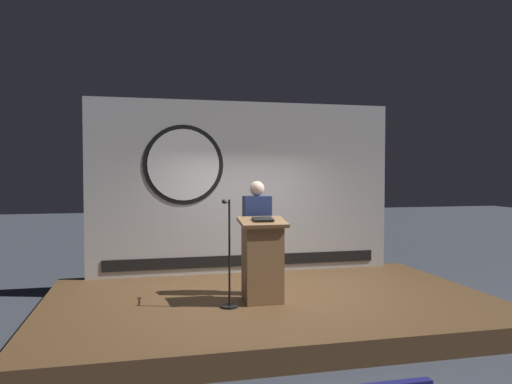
# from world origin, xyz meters

# --- Properties ---
(ground_plane) EXTENTS (40.00, 40.00, 0.00)m
(ground_plane) POSITION_xyz_m (0.00, 0.00, 0.00)
(ground_plane) COLOR #383D47
(stage_platform) EXTENTS (6.40, 4.00, 0.30)m
(stage_platform) POSITION_xyz_m (0.00, 0.00, 0.15)
(stage_platform) COLOR brown
(stage_platform) RESTS_ON ground
(banner_display) EXTENTS (5.51, 0.12, 3.08)m
(banner_display) POSITION_xyz_m (-0.04, 1.85, 1.84)
(banner_display) COLOR silver
(banner_display) RESTS_ON stage_platform
(podium) EXTENTS (0.64, 0.50, 1.19)m
(podium) POSITION_xyz_m (-0.18, -0.23, 0.89)
(podium) COLOR olive
(podium) RESTS_ON stage_platform
(speaker_person) EXTENTS (0.40, 0.26, 1.68)m
(speaker_person) POSITION_xyz_m (-0.14, 0.25, 1.16)
(speaker_person) COLOR black
(speaker_person) RESTS_ON stage_platform
(microphone_stand) EXTENTS (0.24, 0.57, 1.45)m
(microphone_stand) POSITION_xyz_m (-0.67, -0.33, 0.81)
(microphone_stand) COLOR black
(microphone_stand) RESTS_ON stage_platform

